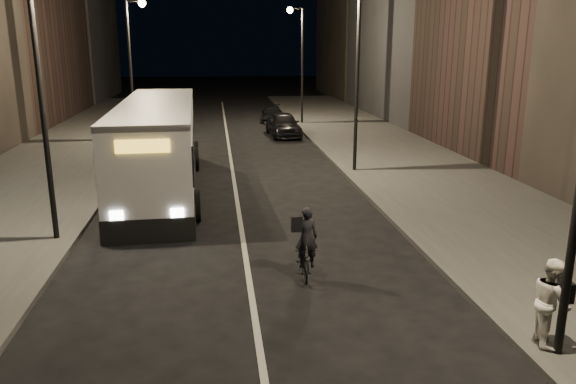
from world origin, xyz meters
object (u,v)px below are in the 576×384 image
object	(u,v)px
cyclist_on_bicycle	(305,253)
car_far	(272,114)
streetlight_left_near	(47,61)
car_near	(283,124)
streetlight_left_far	(134,51)
streetlight_right_far	(299,50)
car_mid	(171,126)
city_bus	(159,143)
streetlight_right_mid	(352,54)
pedestrian_woman	(551,302)

from	to	relation	value
cyclist_on_bicycle	car_far	size ratio (longest dim) A/B	0.49
streetlight_left_near	cyclist_on_bicycle	world-z (taller)	streetlight_left_near
car_near	streetlight_left_far	bearing A→B (deg)	-178.10
car_near	streetlight_left_near	bearing A→B (deg)	-119.46
streetlight_right_far	car_mid	world-z (taller)	streetlight_right_far
car_near	car_far	xyz separation A→B (m)	(0.00, 7.29, -0.21)
city_bus	car_mid	size ratio (longest dim) A/B	2.93
streetlight_right_mid	city_bus	world-z (taller)	streetlight_right_mid
streetlight_right_far	city_bus	distance (m)	20.00
streetlight_left_near	car_near	size ratio (longest dim) A/B	1.79
city_bus	pedestrian_woman	bearing A→B (deg)	-59.70
city_bus	cyclist_on_bicycle	world-z (taller)	city_bus
streetlight_right_far	car_near	bearing A→B (deg)	-108.96
car_mid	streetlight_left_near	bearing A→B (deg)	82.84
streetlight_left_near	city_bus	size ratio (longest dim) A/B	0.61
streetlight_left_far	car_near	bearing A→B (deg)	6.13
car_near	car_far	distance (m)	7.29
pedestrian_woman	car_near	bearing A→B (deg)	19.04
streetlight_left_near	pedestrian_woman	size ratio (longest dim) A/B	4.64
city_bus	streetlight_left_near	bearing A→B (deg)	-112.25
streetlight_right_mid	car_mid	bearing A→B (deg)	128.68
pedestrian_woman	car_mid	world-z (taller)	pedestrian_woman
streetlight_right_far	streetlight_left_near	world-z (taller)	same
city_bus	streetlight_left_far	bearing A→B (deg)	99.23
city_bus	car_near	size ratio (longest dim) A/B	2.94
streetlight_left_far	car_mid	bearing A→B (deg)	29.58
streetlight_left_near	pedestrian_woman	distance (m)	14.01
streetlight_right_mid	car_mid	world-z (taller)	streetlight_right_mid
cyclist_on_bicycle	city_bus	bearing A→B (deg)	119.85
car_far	city_bus	bearing A→B (deg)	-101.78
streetlight_right_mid	city_bus	distance (m)	9.22
streetlight_right_mid	car_far	size ratio (longest dim) A/B	2.10
streetlight_right_far	pedestrian_woman	distance (m)	31.92
streetlight_right_mid	cyclist_on_bicycle	world-z (taller)	streetlight_right_mid
streetlight_right_mid	cyclist_on_bicycle	distance (m)	12.98
car_far	streetlight_right_mid	bearing A→B (deg)	-78.08
streetlight_right_far	cyclist_on_bicycle	xyz separation A→B (m)	(-3.87, -27.46, -4.72)
streetlight_right_far	streetlight_left_near	distance (m)	26.26
pedestrian_woman	car_far	size ratio (longest dim) A/B	0.45
streetlight_left_near	car_mid	world-z (taller)	streetlight_left_near
streetlight_right_far	pedestrian_woman	xyz separation A→B (m)	(0.27, -31.62, -4.33)
streetlight_left_near	car_far	distance (m)	28.14
streetlight_right_far	city_bus	size ratio (longest dim) A/B	0.61
streetlight_right_mid	city_bus	bearing A→B (deg)	-167.56
streetlight_right_far	pedestrian_woman	size ratio (longest dim) A/B	4.64
streetlight_left_far	city_bus	distance (m)	12.54
streetlight_right_mid	streetlight_right_far	world-z (taller)	same
pedestrian_woman	streetlight_left_far	bearing A→B (deg)	37.84
car_near	city_bus	bearing A→B (deg)	-121.62
streetlight_right_mid	car_mid	distance (m)	14.87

